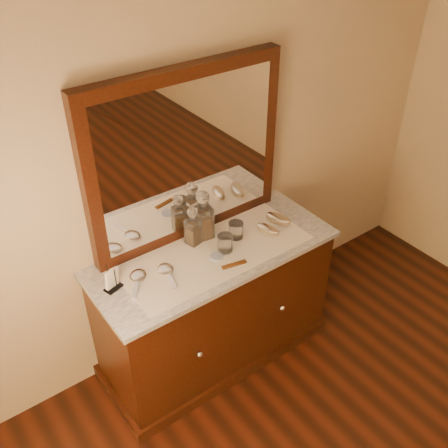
% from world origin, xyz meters
% --- Properties ---
extents(dresser_cabinet, '(1.40, 0.55, 0.82)m').
position_xyz_m(dresser_cabinet, '(0.00, 1.96, 0.41)').
color(dresser_cabinet, black).
rests_on(dresser_cabinet, floor).
extents(dresser_plinth, '(1.46, 0.59, 0.08)m').
position_xyz_m(dresser_plinth, '(0.00, 1.96, 0.04)').
color(dresser_plinth, black).
rests_on(dresser_plinth, floor).
extents(knob_left, '(0.04, 0.04, 0.04)m').
position_xyz_m(knob_left, '(-0.30, 1.67, 0.45)').
color(knob_left, silver).
rests_on(knob_left, dresser_cabinet).
extents(knob_right, '(0.04, 0.04, 0.04)m').
position_xyz_m(knob_right, '(0.30, 1.67, 0.45)').
color(knob_right, silver).
rests_on(knob_right, dresser_cabinet).
extents(marble_top, '(1.44, 0.59, 0.03)m').
position_xyz_m(marble_top, '(0.00, 1.96, 0.83)').
color(marble_top, white).
rests_on(marble_top, dresser_cabinet).
extents(mirror_frame, '(1.20, 0.08, 1.00)m').
position_xyz_m(mirror_frame, '(0.00, 2.20, 1.35)').
color(mirror_frame, black).
rests_on(mirror_frame, marble_top).
extents(mirror_glass, '(1.06, 0.01, 0.86)m').
position_xyz_m(mirror_glass, '(0.00, 2.17, 1.35)').
color(mirror_glass, white).
rests_on(mirror_glass, marble_top).
extents(lace_runner, '(1.10, 0.45, 0.00)m').
position_xyz_m(lace_runner, '(0.00, 1.94, 0.85)').
color(lace_runner, silver).
rests_on(lace_runner, marble_top).
extents(pin_dish, '(0.10, 0.10, 0.01)m').
position_xyz_m(pin_dish, '(-0.02, 1.90, 0.86)').
color(pin_dish, silver).
rests_on(pin_dish, lace_runner).
extents(comb, '(0.15, 0.06, 0.01)m').
position_xyz_m(comb, '(0.02, 1.79, 0.86)').
color(comb, brown).
rests_on(comb, lace_runner).
extents(napkin_rack, '(0.11, 0.08, 0.14)m').
position_xyz_m(napkin_rack, '(-0.60, 2.01, 0.91)').
color(napkin_rack, black).
rests_on(napkin_rack, marble_top).
extents(decanter_left, '(0.09, 0.09, 0.25)m').
position_xyz_m(decanter_left, '(-0.05, 2.08, 0.95)').
color(decanter_left, '#8E5314').
rests_on(decanter_left, lace_runner).
extents(decanter_right, '(0.11, 0.11, 0.31)m').
position_xyz_m(decanter_right, '(0.03, 2.10, 0.97)').
color(decanter_right, '#8E5314').
rests_on(decanter_right, lace_runner).
extents(brush_near, '(0.11, 0.17, 0.04)m').
position_xyz_m(brush_near, '(0.36, 1.91, 0.88)').
color(brush_near, tan).
rests_on(brush_near, lace_runner).
extents(brush_far, '(0.12, 0.18, 0.05)m').
position_xyz_m(brush_far, '(0.48, 1.95, 0.88)').
color(brush_far, tan).
rests_on(brush_far, lace_runner).
extents(hand_mirror_outer, '(0.18, 0.22, 0.02)m').
position_xyz_m(hand_mirror_outer, '(-0.47, 1.99, 0.86)').
color(hand_mirror_outer, silver).
rests_on(hand_mirror_outer, lace_runner).
extents(hand_mirror_inner, '(0.11, 0.22, 0.02)m').
position_xyz_m(hand_mirror_inner, '(-0.31, 1.95, 0.86)').
color(hand_mirror_inner, silver).
rests_on(hand_mirror_inner, lace_runner).
extents(tumblers, '(0.21, 0.15, 0.10)m').
position_xyz_m(tumblers, '(0.12, 1.95, 0.90)').
color(tumblers, white).
rests_on(tumblers, lace_runner).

